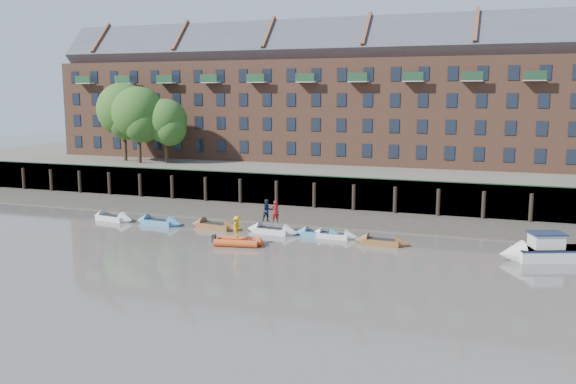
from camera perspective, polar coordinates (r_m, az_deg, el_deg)
The scene contains 19 objects.
ground at distance 39.98m, azimuth -4.00°, elevation -7.24°, with size 220.00×220.00×0.00m, color #625B55.
foreshore at distance 56.46m, azimuth 3.28°, elevation -2.36°, with size 110.00×8.00×0.50m, color #3D382F.
mud_band at distance 53.27m, azimuth 2.26°, elevation -3.05°, with size 110.00×1.60×0.10m, color #4C4336.
river_wall at distance 60.32m, azimuth 4.46°, elevation -0.09°, with size 110.00×1.23×3.30m.
bank_terrace at distance 73.42m, azimuth 7.22°, elevation 1.54°, with size 110.00×28.00×3.20m, color #5E594D.
apartment_terrace at distance 73.77m, azimuth 7.57°, elevation 10.31°, with size 80.60×15.56×20.98m.
tree_cluster at distance 74.76m, azimuth -13.89°, elevation 7.18°, with size 11.76×7.74×9.40m.
rowboat_0 at distance 57.10m, azimuth -16.09°, elevation -2.33°, with size 4.80×2.12×1.35m.
rowboat_1 at distance 54.23m, azimuth -12.01°, elevation -2.78°, with size 4.65×1.61×1.33m.
rowboat_2 at distance 51.86m, azimuth -6.82°, elevation -3.17°, with size 4.89×1.94×1.38m.
rowboat_3 at distance 49.84m, azimuth -1.49°, elevation -3.63°, with size 4.65×1.66×1.32m.
rowboat_4 at distance 48.82m, azimuth 2.90°, elevation -3.94°, with size 4.12×1.40×1.18m.
rowboat_5 at distance 48.42m, azimuth 4.27°, elevation -4.07°, with size 3.99×1.24×1.15m.
rowboat_6 at distance 46.69m, azimuth 8.77°, elevation -4.63°, with size 4.33×1.38×1.25m.
rib_tender at distance 46.14m, azimuth -4.55°, elevation -4.65°, with size 3.75×2.23×0.63m.
motor_launch at distance 45.21m, azimuth 22.27°, elevation -5.14°, with size 6.32×4.01×2.48m.
person_rower_a at distance 49.51m, azimuth -1.22°, elevation -1.85°, with size 0.67×0.44×1.84m, color maroon.
person_rower_b at distance 49.84m, azimuth -1.96°, elevation -1.75°, with size 0.91×0.71×1.88m, color #19233F.
person_rib_crew at distance 45.88m, azimuth -4.78°, elevation -3.26°, with size 1.07×0.62×1.66m, color orange.
Camera 1 is at (15.35, -35.14, 11.30)m, focal length 38.00 mm.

